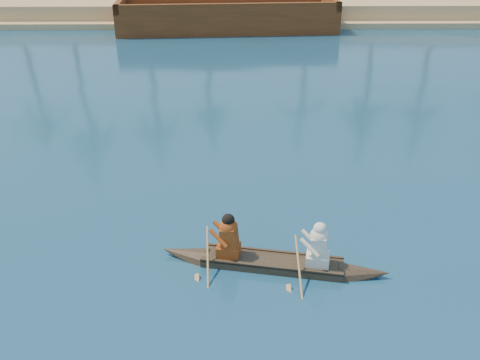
{
  "coord_description": "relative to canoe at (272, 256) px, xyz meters",
  "views": [
    {
      "loc": [
        -4.88,
        -12.96,
        6.61
      ],
      "look_at": [
        -4.74,
        -1.78,
        1.05
      ],
      "focal_mm": 40.0,
      "sensor_mm": 36.0,
      "label": 1
    }
  ],
  "objects": [
    {
      "name": "ground",
      "position": [
        4.09,
        3.74,
        -0.25
      ],
      "size": [
        160.0,
        160.0,
        0.0
      ],
      "primitive_type": "plane",
      "color": "#0A2E45",
      "rests_on": "ground"
    },
    {
      "name": "canoe",
      "position": [
        0.0,
        0.0,
        0.0
      ],
      "size": [
        4.83,
        1.56,
        1.32
      ],
      "rotation": [
        0.0,
        0.0,
        -0.2
      ],
      "color": "#3E3322",
      "rests_on": "ground"
    },
    {
      "name": "barge_mid",
      "position": [
        -1.18,
        25.74,
        0.54
      ],
      "size": [
        13.87,
        5.51,
        2.26
      ],
      "rotation": [
        0.0,
        0.0,
        0.07
      ],
      "color": "brown",
      "rests_on": "ground"
    }
  ]
}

